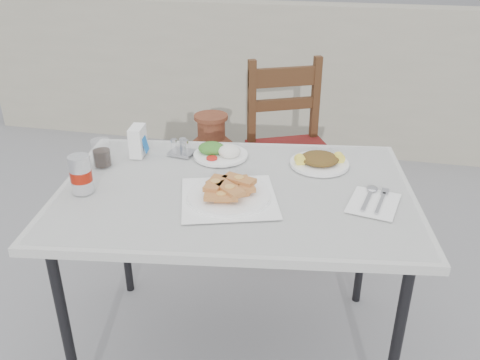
% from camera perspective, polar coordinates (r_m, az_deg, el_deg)
% --- Properties ---
extents(ground, '(80.00, 80.00, 0.00)m').
position_cam_1_polar(ground, '(2.42, 2.83, -19.38)').
color(ground, slate).
rests_on(ground, ground).
extents(cafe_table, '(1.49, 1.12, 0.83)m').
position_cam_1_polar(cafe_table, '(2.00, -0.54, -2.28)').
color(cafe_table, black).
rests_on(cafe_table, ground).
extents(pide_plate, '(0.44, 0.44, 0.07)m').
position_cam_1_polar(pide_plate, '(1.88, -1.27, -1.19)').
color(pide_plate, white).
rests_on(pide_plate, cafe_table).
extents(salad_rice_plate, '(0.24, 0.24, 0.06)m').
position_cam_1_polar(salad_rice_plate, '(2.23, -2.26, 3.19)').
color(salad_rice_plate, white).
rests_on(salad_rice_plate, cafe_table).
extents(salad_chopped_plate, '(0.25, 0.25, 0.05)m').
position_cam_1_polar(salad_chopped_plate, '(2.17, 8.92, 2.17)').
color(salad_chopped_plate, white).
rests_on(salad_chopped_plate, cafe_table).
extents(soda_can, '(0.08, 0.08, 0.15)m').
position_cam_1_polar(soda_can, '(2.00, -17.44, 0.64)').
color(soda_can, silver).
rests_on(soda_can, cafe_table).
extents(cola_glass, '(0.08, 0.08, 0.11)m').
position_cam_1_polar(cola_glass, '(2.21, -15.27, 2.81)').
color(cola_glass, white).
rests_on(cola_glass, cafe_table).
extents(napkin_holder, '(0.08, 0.12, 0.13)m').
position_cam_1_polar(napkin_holder, '(2.27, -11.39, 4.32)').
color(napkin_holder, white).
rests_on(napkin_holder, cafe_table).
extents(condiment_caddy, '(0.12, 0.10, 0.08)m').
position_cam_1_polar(condiment_caddy, '(2.26, -6.61, 3.49)').
color(condiment_caddy, '#B9BAC1').
rests_on(condiment_caddy, cafe_table).
extents(cutlery_napkin, '(0.21, 0.25, 0.02)m').
position_cam_1_polar(cutlery_napkin, '(1.93, 14.78, -2.22)').
color(cutlery_napkin, white).
rests_on(cutlery_napkin, cafe_table).
extents(chair, '(0.62, 0.62, 1.06)m').
position_cam_1_polar(chair, '(3.05, 5.64, 3.44)').
color(chair, '#3C2010').
rests_on(chair, ground).
extents(terracotta_urn, '(0.40, 0.40, 0.71)m').
position_cam_1_polar(terracotta_urn, '(3.28, -3.12, 1.05)').
color(terracotta_urn, brown).
rests_on(terracotta_urn, ground).
extents(back_wall, '(6.00, 0.25, 1.20)m').
position_cam_1_polar(back_wall, '(4.32, 8.98, 11.03)').
color(back_wall, gray).
rests_on(back_wall, ground).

